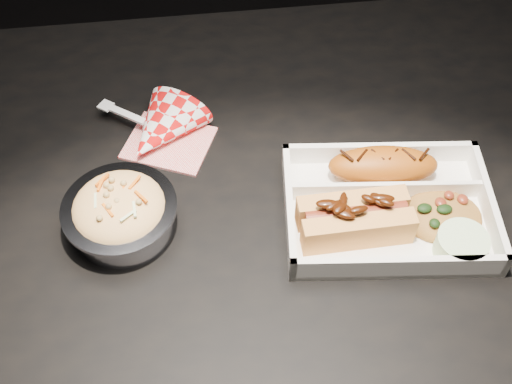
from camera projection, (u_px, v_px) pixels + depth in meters
dining_table at (257, 244)px, 0.88m from camera, size 1.20×0.80×0.75m
food_tray at (387, 210)px, 0.79m from camera, size 0.27×0.20×0.04m
fried_pastry at (383, 166)px, 0.81m from camera, size 0.14×0.07×0.05m
hotdog at (355, 218)px, 0.75m from camera, size 0.13×0.06×0.06m
fried_rice_mound at (444, 211)px, 0.77m from camera, size 0.11×0.09×0.03m
cupcake_liner at (461, 246)px, 0.74m from camera, size 0.06×0.06×0.03m
foil_coleslaw_cup at (120, 212)px, 0.76m from camera, size 0.14×0.14×0.07m
napkin_fork at (160, 131)px, 0.86m from camera, size 0.16×0.15×0.10m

